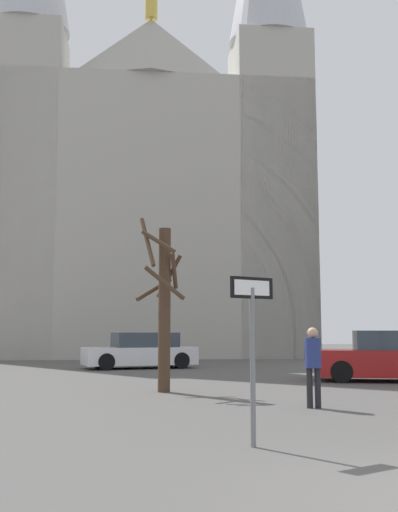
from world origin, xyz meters
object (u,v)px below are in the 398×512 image
at_px(bare_tree, 164,301).
at_px(pedestrian_walking, 313,359).
at_px(cathedral, 148,183).
at_px(one_way_arrow_sign, 252,334).
at_px(parked_car_near_red, 390,357).
at_px(parked_car_far_white, 141,351).

xyz_separation_m(bare_tree, pedestrian_walking, (2.77, -3.42, -1.28)).
distance_m(bare_tree, pedestrian_walking, 4.59).
height_order(cathedral, one_way_arrow_sign, cathedral).
relative_size(parked_car_near_red, pedestrian_walking, 2.91).
bearing_deg(parked_car_near_red, pedestrian_walking, -124.91).
bearing_deg(one_way_arrow_sign, parked_car_far_white, 94.19).
bearing_deg(one_way_arrow_sign, pedestrian_walking, 62.86).
distance_m(cathedral, pedestrian_walking, 26.87).
xyz_separation_m(one_way_arrow_sign, parked_car_near_red, (6.07, 9.71, -0.76)).
xyz_separation_m(cathedral, parked_car_near_red, (6.79, -19.07, -9.77)).
bearing_deg(bare_tree, parked_car_far_white, 92.49).
relative_size(cathedral, pedestrian_walking, 21.61).
height_order(cathedral, bare_tree, cathedral).
bearing_deg(bare_tree, one_way_arrow_sign, -83.57).
xyz_separation_m(one_way_arrow_sign, bare_tree, (-0.82, 7.24, 0.76)).
bearing_deg(one_way_arrow_sign, cathedral, 91.43).
height_order(bare_tree, parked_car_far_white, bare_tree).
distance_m(parked_car_far_white, pedestrian_walking, 13.36).
xyz_separation_m(bare_tree, parked_car_far_white, (-0.41, 9.55, -1.55)).
distance_m(cathedral, parked_car_near_red, 22.48).
distance_m(cathedral, bare_tree, 23.08).
height_order(parked_car_near_red, pedestrian_walking, pedestrian_walking).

